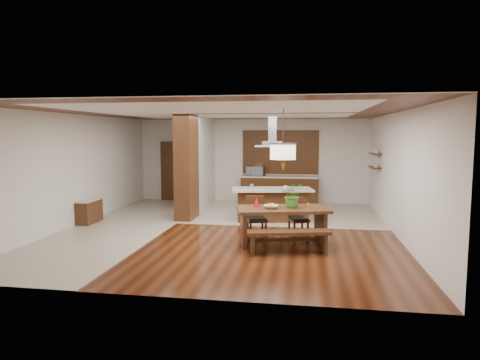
% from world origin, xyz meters
% --- Properties ---
extents(room_shell, '(9.00, 9.04, 2.92)m').
position_xyz_m(room_shell, '(0.00, 0.00, 2.06)').
color(room_shell, black).
rests_on(room_shell, ground).
extents(tile_hallway, '(2.50, 9.00, 0.01)m').
position_xyz_m(tile_hallway, '(-2.75, 0.00, 0.01)').
color(tile_hallway, '#BCAF9C').
rests_on(tile_hallway, ground).
extents(tile_kitchen, '(5.50, 4.00, 0.01)m').
position_xyz_m(tile_kitchen, '(1.25, 2.50, 0.01)').
color(tile_kitchen, '#BCAF9C').
rests_on(tile_kitchen, ground).
extents(soffit_band, '(8.00, 9.00, 0.02)m').
position_xyz_m(soffit_band, '(0.00, 0.00, 2.88)').
color(soffit_band, '#38190E').
rests_on(soffit_band, room_shell).
extents(partition_pier, '(0.45, 1.00, 2.90)m').
position_xyz_m(partition_pier, '(-1.40, 1.20, 1.45)').
color(partition_pier, '#311C0D').
rests_on(partition_pier, ground).
extents(partition_stub, '(0.18, 2.40, 2.90)m').
position_xyz_m(partition_stub, '(-1.40, 3.30, 1.45)').
color(partition_stub, silver).
rests_on(partition_stub, ground).
extents(hallway_console, '(0.37, 0.88, 0.63)m').
position_xyz_m(hallway_console, '(-3.81, 0.20, 0.32)').
color(hallway_console, '#311C0D').
rests_on(hallway_console, ground).
extents(hallway_doorway, '(1.10, 0.20, 2.10)m').
position_xyz_m(hallway_doorway, '(-2.70, 4.40, 1.05)').
color(hallway_doorway, '#311C0D').
rests_on(hallway_doorway, ground).
extents(rear_counter, '(2.60, 0.62, 0.95)m').
position_xyz_m(rear_counter, '(1.00, 4.20, 0.48)').
color(rear_counter, '#311C0D').
rests_on(rear_counter, ground).
extents(kitchen_window, '(2.60, 0.08, 1.50)m').
position_xyz_m(kitchen_window, '(1.00, 4.46, 1.75)').
color(kitchen_window, '#9C5D2F').
rests_on(kitchen_window, room_shell).
extents(shelf_lower, '(0.26, 0.90, 0.04)m').
position_xyz_m(shelf_lower, '(3.87, 2.60, 1.40)').
color(shelf_lower, '#311C0D').
rests_on(shelf_lower, room_shell).
extents(shelf_upper, '(0.26, 0.90, 0.04)m').
position_xyz_m(shelf_upper, '(3.87, 2.60, 1.80)').
color(shelf_upper, '#311C0D').
rests_on(shelf_upper, room_shell).
extents(dining_table, '(2.11, 1.40, 0.81)m').
position_xyz_m(dining_table, '(1.42, -1.24, 0.59)').
color(dining_table, '#311C0D').
rests_on(dining_table, ground).
extents(dining_bench, '(1.69, 0.71, 0.46)m').
position_xyz_m(dining_bench, '(1.58, -1.92, 0.23)').
color(dining_bench, '#311C0D').
rests_on(dining_bench, ground).
extents(dining_chair_left, '(0.54, 0.54, 0.96)m').
position_xyz_m(dining_chair_left, '(0.81, -0.78, 0.48)').
color(dining_chair_left, '#311C0D').
rests_on(dining_chair_left, ground).
extents(dining_chair_right, '(0.53, 0.53, 0.91)m').
position_xyz_m(dining_chair_right, '(1.75, -0.55, 0.46)').
color(dining_chair_right, '#311C0D').
rests_on(dining_chair_right, ground).
extents(pendant_lantern, '(0.64, 0.64, 1.31)m').
position_xyz_m(pendant_lantern, '(1.42, -1.24, 2.25)').
color(pendant_lantern, beige).
rests_on(pendant_lantern, room_shell).
extents(foliage_plant, '(0.51, 0.45, 0.54)m').
position_xyz_m(foliage_plant, '(1.63, -1.16, 1.07)').
color(foliage_plant, '#3E7C29').
rests_on(foliage_plant, dining_table).
extents(fruit_bowl, '(0.33, 0.33, 0.07)m').
position_xyz_m(fruit_bowl, '(1.18, -1.37, 0.84)').
color(fruit_bowl, beige).
rests_on(fruit_bowl, dining_table).
extents(napkin_cone, '(0.15, 0.15, 0.21)m').
position_xyz_m(napkin_cone, '(0.86, -1.25, 0.91)').
color(napkin_cone, '#AB0C1F').
rests_on(napkin_cone, dining_table).
extents(gold_ornament, '(0.10, 0.10, 0.11)m').
position_xyz_m(gold_ornament, '(1.95, -1.25, 0.86)').
color(gold_ornament, gold).
rests_on(gold_ornament, dining_table).
extents(kitchen_island, '(2.31, 1.32, 0.90)m').
position_xyz_m(kitchen_island, '(0.99, 1.28, 0.46)').
color(kitchen_island, '#311C0D').
rests_on(kitchen_island, ground).
extents(range_hood, '(0.90, 0.55, 0.87)m').
position_xyz_m(range_hood, '(0.99, 1.28, 2.46)').
color(range_hood, silver).
rests_on(range_hood, room_shell).
extents(island_cup, '(0.13, 0.13, 0.09)m').
position_xyz_m(island_cup, '(1.35, 1.18, 0.94)').
color(island_cup, white).
rests_on(island_cup, kitchen_island).
extents(microwave, '(0.63, 0.46, 0.33)m').
position_xyz_m(microwave, '(0.18, 4.18, 1.11)').
color(microwave, silver).
rests_on(microwave, rear_counter).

